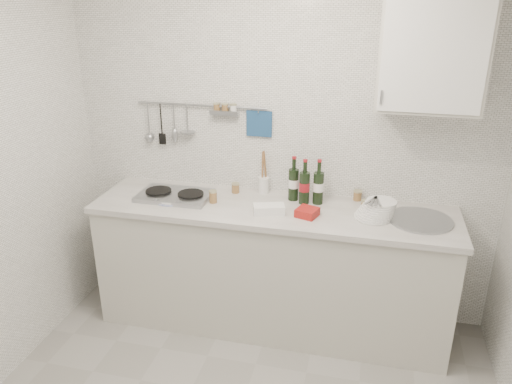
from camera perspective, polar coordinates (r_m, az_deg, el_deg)
back_wall at (r=3.51m, az=2.97°, el=5.17°), size 3.00×0.02×2.50m
counter at (r=3.57m, az=1.90°, el=-8.86°), size 2.44×0.64×0.96m
wall_rail at (r=3.58m, az=-6.58°, el=8.34°), size 0.98×0.09×0.34m
wall_cabinet at (r=3.15m, az=19.46°, el=15.09°), size 0.60×0.38×0.70m
plate_stack_hob at (r=3.51m, az=-9.46°, el=-0.62°), size 0.27×0.27×0.02m
plate_stack_sink at (r=3.26m, az=13.65°, el=-1.97°), size 0.26×0.25×0.12m
wine_bottles at (r=3.38m, az=5.68°, el=1.29°), size 0.25×0.12×0.31m
butter_dish at (r=3.23m, az=1.49°, el=-1.99°), size 0.22×0.15×0.06m
strawberry_punnet at (r=3.21m, az=5.87°, el=-2.33°), size 0.16×0.16×0.05m
utensil_crock at (r=3.55m, az=0.86°, el=1.06°), size 0.08×0.08×0.32m
jar_a at (r=3.57m, az=-2.36°, el=0.49°), size 0.06×0.06×0.07m
jar_b at (r=3.51m, az=11.53°, el=-0.37°), size 0.06×0.06×0.07m
jar_c at (r=3.31m, az=12.44°, el=-1.64°), size 0.07×0.07×0.09m
jar_d at (r=3.41m, az=-4.93°, el=-0.52°), size 0.06×0.06×0.09m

